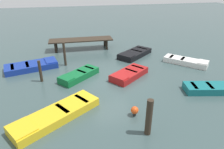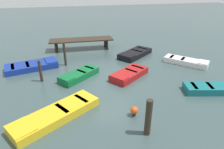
# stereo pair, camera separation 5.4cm
# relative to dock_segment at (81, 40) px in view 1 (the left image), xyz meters

# --- Properties ---
(ground_plane) EXTENTS (80.00, 80.00, 0.00)m
(ground_plane) POSITION_rel_dock_segment_xyz_m (1.29, -6.59, -0.83)
(ground_plane) COLOR #384C4C
(dock_segment) EXTENTS (5.65, 1.60, 0.95)m
(dock_segment) POSITION_rel_dock_segment_xyz_m (0.00, 0.00, 0.00)
(dock_segment) COLOR #33281E
(dock_segment) RESTS_ON ground_plane
(rowboat_white) EXTENTS (2.90, 2.97, 0.46)m
(rowboat_white) POSITION_rel_dock_segment_xyz_m (7.30, -5.38, -0.62)
(rowboat_white) COLOR silver
(rowboat_white) RESTS_ON ground_plane
(rowboat_red) EXTENTS (2.94, 2.63, 0.46)m
(rowboat_red) POSITION_rel_dock_segment_xyz_m (2.45, -6.50, -0.62)
(rowboat_red) COLOR maroon
(rowboat_red) RESTS_ON ground_plane
(rowboat_green) EXTENTS (2.78, 2.56, 0.46)m
(rowboat_green) POSITION_rel_dock_segment_xyz_m (-0.74, -5.89, -0.62)
(rowboat_green) COLOR #0F602D
(rowboat_green) RESTS_ON ground_plane
(rowboat_black) EXTENTS (3.37, 3.05, 0.46)m
(rowboat_black) POSITION_rel_dock_segment_xyz_m (4.14, -2.81, -0.62)
(rowboat_black) COLOR black
(rowboat_black) RESTS_ON ground_plane
(rowboat_teal) EXTENTS (3.36, 1.75, 0.46)m
(rowboat_teal) POSITION_rel_dock_segment_xyz_m (6.57, -9.38, -0.62)
(rowboat_teal) COLOR #14666B
(rowboat_teal) RESTS_ON ground_plane
(rowboat_yellow) EXTENTS (4.14, 3.33, 0.46)m
(rowboat_yellow) POSITION_rel_dock_segment_xyz_m (-2.10, -9.85, -0.62)
(rowboat_yellow) COLOR gold
(rowboat_yellow) RESTS_ON ground_plane
(rowboat_blue) EXTENTS (3.74, 2.25, 0.46)m
(rowboat_blue) POSITION_rel_dock_segment_xyz_m (-3.87, -3.61, -0.62)
(rowboat_blue) COLOR navy
(rowboat_blue) RESTS_ON ground_plane
(mooring_piling_near_right) EXTENTS (0.18, 0.18, 1.75)m
(mooring_piling_near_right) POSITION_rel_dock_segment_xyz_m (-1.52, -3.51, 0.04)
(mooring_piling_near_right) COLOR #33281E
(mooring_piling_near_right) RESTS_ON ground_plane
(mooring_piling_near_left) EXTENTS (0.17, 0.17, 1.38)m
(mooring_piling_near_left) POSITION_rel_dock_segment_xyz_m (-3.04, -5.82, -0.14)
(mooring_piling_near_left) COLOR #33281E
(mooring_piling_near_left) RESTS_ON ground_plane
(mooring_piling_center) EXTENTS (0.26, 0.26, 1.64)m
(mooring_piling_center) POSITION_rel_dock_segment_xyz_m (1.58, -11.72, -0.01)
(mooring_piling_center) COLOR #33281E
(mooring_piling_center) RESTS_ON ground_plane
(marker_buoy) EXTENTS (0.36, 0.36, 0.48)m
(marker_buoy) POSITION_rel_dock_segment_xyz_m (1.45, -10.46, -0.55)
(marker_buoy) COLOR #262626
(marker_buoy) RESTS_ON ground_plane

